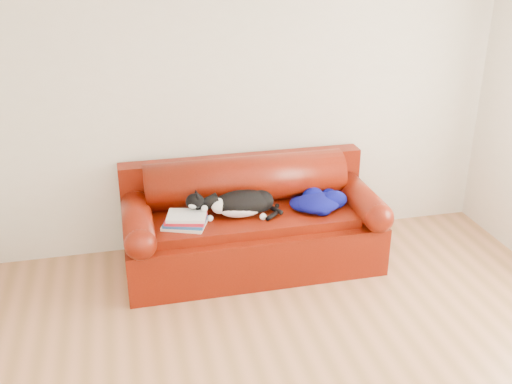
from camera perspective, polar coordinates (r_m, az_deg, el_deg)
ground at (r=4.02m, az=5.46°, el=-17.34°), size 4.50×4.50×0.00m
room_shell at (r=3.24m, az=8.59°, el=6.13°), size 4.52×4.02×2.61m
sofa_base at (r=5.05m, az=-0.38°, el=-4.52°), size 2.10×0.90×0.50m
sofa_back at (r=5.13m, az=-1.00°, el=-0.27°), size 2.10×1.01×0.88m
book_stack at (r=4.71m, az=-6.71°, el=-2.68°), size 0.39×0.35×0.10m
cat at (r=4.83m, az=-1.32°, el=-1.15°), size 0.71×0.29×0.26m
blanket at (r=4.99m, az=5.97°, el=-0.89°), size 0.55×0.46×0.14m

